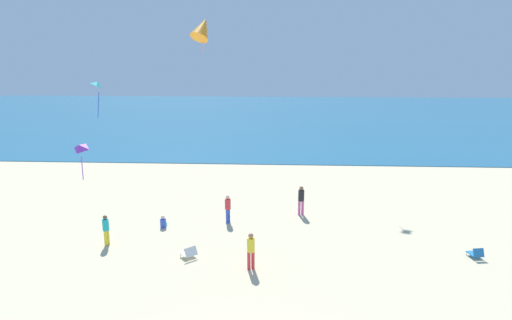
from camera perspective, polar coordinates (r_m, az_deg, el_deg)
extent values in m
plane|color=beige|center=(21.17, 0.50, -10.64)|extent=(120.00, 120.00, 0.00)
cube|color=#236084|center=(64.74, 2.20, 5.96)|extent=(120.00, 60.00, 0.05)
cube|color=white|center=(19.73, -9.04, -12.18)|extent=(0.76, 0.76, 0.03)
cube|color=white|center=(19.44, -8.66, -11.99)|extent=(0.58, 0.55, 0.37)
cylinder|color=#B7B7BC|center=(19.76, -10.00, -12.44)|extent=(0.02, 0.02, 0.17)
cylinder|color=#B7B7BC|center=(20.01, -8.51, -12.04)|extent=(0.02, 0.02, 0.17)
cube|color=#2370B2|center=(21.79, 27.04, -11.04)|extent=(0.57, 0.61, 0.03)
cube|color=#2370B2|center=(21.51, 27.51, -10.90)|extent=(0.51, 0.25, 0.37)
cylinder|color=#B7B7BC|center=(21.82, 26.24, -11.14)|extent=(0.02, 0.02, 0.16)
cylinder|color=#B7B7BC|center=(22.08, 27.32, -10.98)|extent=(0.02, 0.02, 0.16)
cylinder|color=#D8599E|center=(24.34, 6.22, -6.34)|extent=(0.15, 0.15, 0.84)
cylinder|color=#D8599E|center=(24.32, 5.78, -6.34)|extent=(0.15, 0.15, 0.84)
cylinder|color=black|center=(24.09, 6.04, -4.71)|extent=(0.35, 0.35, 0.63)
sphere|color=#846047|center=(23.97, 6.07, -3.76)|extent=(0.23, 0.23, 0.23)
cylinder|color=red|center=(18.42, -0.41, -13.16)|extent=(0.14, 0.14, 0.80)
cylinder|color=red|center=(18.37, -0.96, -13.24)|extent=(0.14, 0.14, 0.80)
cylinder|color=yellow|center=(18.08, -0.69, -11.21)|extent=(0.42, 0.42, 0.60)
sphere|color=#A87A5B|center=(17.92, -0.69, -10.05)|extent=(0.22, 0.22, 0.22)
cylinder|color=blue|center=(23.07, -12.26, -8.21)|extent=(0.33, 0.33, 0.48)
sphere|color=beige|center=(22.95, -12.30, -7.46)|extent=(0.19, 0.19, 0.19)
cube|color=#19ADB2|center=(23.30, -12.14, -8.43)|extent=(0.26, 0.36, 0.14)
cylinder|color=blue|center=(23.10, -3.87, -7.50)|extent=(0.13, 0.13, 0.77)
cylinder|color=blue|center=(23.24, -3.64, -7.36)|extent=(0.13, 0.13, 0.77)
cylinder|color=red|center=(22.94, -3.78, -5.86)|extent=(0.41, 0.41, 0.58)
sphere|color=beige|center=(22.81, -3.79, -4.96)|extent=(0.21, 0.21, 0.21)
cylinder|color=yellow|center=(21.78, -19.10, -9.65)|extent=(0.13, 0.13, 0.74)
cylinder|color=yellow|center=(21.67, -19.40, -9.80)|extent=(0.13, 0.13, 0.74)
cylinder|color=#19ADB2|center=(21.48, -19.39, -8.13)|extent=(0.38, 0.38, 0.56)
sphere|color=brown|center=(21.36, -19.47, -7.21)|extent=(0.20, 0.20, 0.20)
pyramid|color=purple|center=(16.13, -22.49, 1.56)|extent=(0.65, 0.58, 0.36)
cylinder|color=purple|center=(16.33, -22.12, -1.03)|extent=(0.05, 0.05, 0.84)
pyramid|color=#1EADAD|center=(16.84, -20.35, 9.50)|extent=(0.51, 0.55, 0.27)
cylinder|color=blue|center=(16.90, -20.24, 6.91)|extent=(0.14, 0.09, 0.94)
cone|color=orange|center=(19.54, -7.13, 17.03)|extent=(1.30, 1.46, 1.26)
cylinder|color=pink|center=(19.51, -7.06, 14.91)|extent=(0.09, 0.13, 0.63)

